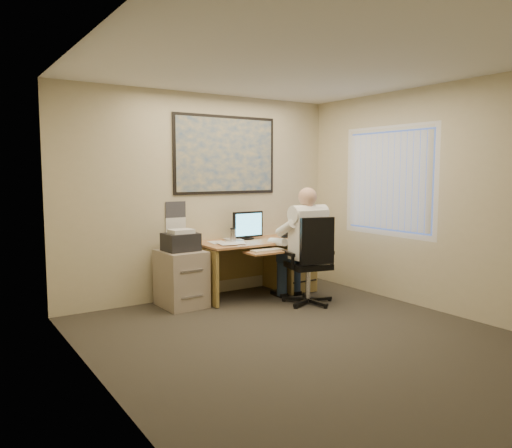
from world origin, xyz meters
TOP-DOWN VIEW (x-y plane):
  - room_shell at (0.00, 0.00)m, footprint 4.00×4.50m
  - desk at (0.93, 1.90)m, footprint 1.60×0.97m
  - world_map at (0.35, 2.23)m, footprint 1.56×0.03m
  - wall_calendar at (-0.40, 2.24)m, footprint 0.28×0.01m
  - window_blinds at (1.97, 0.80)m, footprint 0.06×1.40m
  - filing_cabinet at (-0.49, 1.90)m, footprint 0.52×0.62m
  - office_chair at (0.92, 1.08)m, footprint 0.80×0.80m
  - person at (0.91, 1.16)m, footprint 0.68×0.93m

SIDE VIEW (x-z plane):
  - office_chair at x=0.92m, z-range -0.23..0.89m
  - filing_cabinet at x=-0.49m, z-range -0.07..0.90m
  - desk at x=0.93m, z-range -0.12..1.00m
  - person at x=0.91m, z-range 0.00..1.48m
  - wall_calendar at x=-0.40m, z-range 0.87..1.29m
  - room_shell at x=0.00m, z-range 0.00..2.70m
  - window_blinds at x=1.97m, z-range 0.90..2.20m
  - world_map at x=0.35m, z-range 1.37..2.43m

